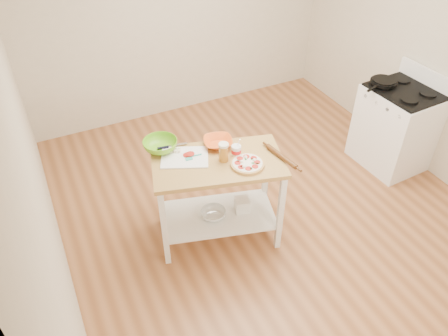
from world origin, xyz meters
TOP-DOWN VIEW (x-y plane):
  - room_shell at (0.00, 0.00)m, footprint 4.04×4.54m
  - prep_island at (-0.60, -0.13)m, footprint 1.24×0.89m
  - gas_stove at (1.68, 0.05)m, footprint 0.66×0.76m
  - skillet at (1.54, 0.25)m, footprint 0.44×0.28m
  - pizza at (-0.40, -0.29)m, footprint 0.29×0.29m
  - cutting_board at (-0.84, 0.03)m, footprint 0.49×0.43m
  - spatula at (-0.78, -0.01)m, footprint 0.15×0.05m
  - knife at (-0.91, 0.22)m, footprint 0.27×0.05m
  - orange_bowl at (-0.50, 0.07)m, footprint 0.32×0.32m
  - green_bowl at (-0.98, 0.23)m, footprint 0.41×0.41m
  - beer_pint at (-0.55, -0.15)m, footprint 0.09×0.09m
  - yogurt_tub at (-0.42, -0.13)m, footprint 0.09×0.09m
  - rolling_pin at (-0.10, -0.34)m, footprint 0.10×0.37m
  - shelf_glass_bowl at (-0.65, -0.14)m, footprint 0.29×0.29m
  - shelf_bin at (-0.37, -0.17)m, footprint 0.16×0.16m

SIDE VIEW (x-z plane):
  - shelf_glass_bowl at x=-0.65m, z-range 0.26..0.33m
  - shelf_bin at x=-0.37m, z-range 0.26..0.39m
  - gas_stove at x=1.68m, z-range -0.08..1.03m
  - prep_island at x=-0.60m, z-range 0.20..1.10m
  - cutting_board at x=-0.84m, z-range 0.89..0.93m
  - spatula at x=-0.78m, z-range 0.91..0.92m
  - pizza at x=-0.40m, z-range 0.89..0.94m
  - knife at x=-0.91m, z-range 0.91..0.92m
  - rolling_pin at x=-0.10m, z-range 0.90..0.94m
  - orange_bowl at x=-0.50m, z-range 0.90..0.96m
  - green_bowl at x=-0.98m, z-range 0.90..0.99m
  - yogurt_tub at x=-0.42m, z-range 0.86..1.04m
  - skillet at x=1.54m, z-range 0.96..0.99m
  - beer_pint at x=-0.55m, z-range 0.90..1.07m
  - room_shell at x=0.00m, z-range -0.02..2.72m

